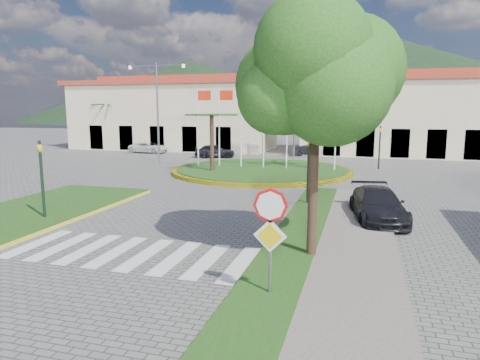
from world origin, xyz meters
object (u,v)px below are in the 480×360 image
(car_dark_a, at_px, (215,151))
(deciduous_tree, at_px, (316,80))
(roundabout_island, at_px, (262,170))
(car_side_right, at_px, (378,205))
(car_dark_b, at_px, (311,150))
(stop_sign, at_px, (270,225))
(white_van, at_px, (149,147))

(car_dark_a, bearing_deg, deciduous_tree, -171.68)
(roundabout_island, bearing_deg, car_side_right, -57.41)
(car_dark_a, distance_m, car_dark_b, 9.29)
(stop_sign, distance_m, car_side_right, 8.78)
(deciduous_tree, bearing_deg, car_side_right, 69.24)
(white_van, bearing_deg, car_dark_a, -102.08)
(white_van, bearing_deg, car_side_right, -131.51)
(car_side_right, bearing_deg, car_dark_a, 115.52)
(car_dark_b, bearing_deg, car_dark_a, 108.81)
(roundabout_island, xyz_separation_m, white_van, (-14.35, 10.25, 0.38))
(roundabout_island, bearing_deg, car_dark_b, 80.62)
(white_van, distance_m, car_side_right, 30.99)
(car_dark_b, bearing_deg, deciduous_tree, 179.62)
(roundabout_island, xyz_separation_m, car_side_right, (7.50, -11.73, 0.47))
(stop_sign, bearing_deg, car_dark_a, 111.86)
(stop_sign, distance_m, car_dark_a, 30.23)
(roundabout_island, bearing_deg, deciduous_tree, -72.09)
(deciduous_tree, relative_size, car_dark_a, 1.85)
(deciduous_tree, distance_m, white_van, 34.03)
(stop_sign, height_order, car_dark_b, stop_sign)
(white_van, distance_m, car_dark_a, 8.30)
(deciduous_tree, xyz_separation_m, car_dark_a, (-11.85, 25.00, -4.55))
(roundabout_island, relative_size, car_side_right, 2.87)
(car_dark_a, bearing_deg, car_dark_b, -80.98)
(deciduous_tree, xyz_separation_m, car_side_right, (2.00, 5.27, -4.53))
(car_dark_b, height_order, car_side_right, car_side_right)
(deciduous_tree, bearing_deg, roundabout_island, 107.91)
(roundabout_island, xyz_separation_m, stop_sign, (4.90, -20.04, 1.61))
(car_dark_a, bearing_deg, white_van, 57.21)
(roundabout_island, xyz_separation_m, car_dark_a, (-6.35, 8.00, 0.45))
(car_dark_a, bearing_deg, car_side_right, -161.97)
(stop_sign, height_order, car_side_right, stop_sign)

